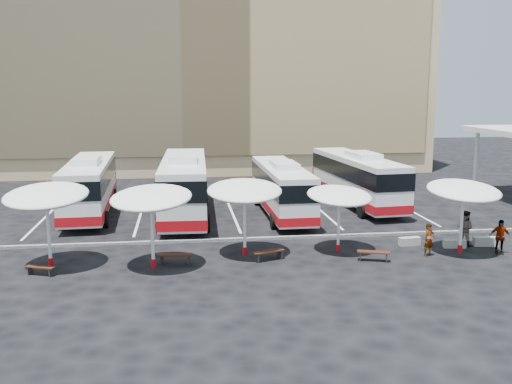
{
  "coord_description": "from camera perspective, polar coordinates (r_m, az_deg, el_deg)",
  "views": [
    {
      "loc": [
        -3.28,
        -29.3,
        8.21
      ],
      "look_at": [
        1.0,
        3.0,
        2.2
      ],
      "focal_mm": 40.0,
      "sensor_mm": 36.0,
      "label": 1
    }
  ],
  "objects": [
    {
      "name": "sunshade_4",
      "position": [
        29.85,
        20.06,
        0.1
      ],
      "size": [
        3.82,
        3.86,
        3.74
      ],
      "rotation": [
        0.0,
        0.0,
        0.07
      ],
      "color": "white",
      "rests_on": "ground"
    },
    {
      "name": "curb_divider",
      "position": [
        31.06,
        -1.23,
        -4.73
      ],
      "size": [
        34.0,
        0.25,
        0.15
      ],
      "primitive_type": "cube",
      "color": "black",
      "rests_on": "ground"
    },
    {
      "name": "bus_2",
      "position": [
        37.01,
        2.57,
        0.51
      ],
      "size": [
        2.72,
        11.28,
        3.57
      ],
      "rotation": [
        0.0,
        0.0,
        0.01
      ],
      "color": "white",
      "rests_on": "ground"
    },
    {
      "name": "sunshade_2",
      "position": [
        27.64,
        -1.16,
        0.1
      ],
      "size": [
        3.84,
        3.88,
        3.82
      ],
      "rotation": [
        0.0,
        0.0,
        -0.05
      ],
      "color": "white",
      "rests_on": "ground"
    },
    {
      "name": "wood_bench_2",
      "position": [
        27.5,
        1.25,
        -6.12
      ],
      "size": [
        1.62,
        0.93,
        0.48
      ],
      "rotation": [
        0.0,
        0.0,
        0.35
      ],
      "color": "black",
      "rests_on": "ground"
    },
    {
      "name": "wood_bench_0",
      "position": [
        27.15,
        -20.76,
        -7.16
      ],
      "size": [
        1.36,
        0.8,
        0.41
      ],
      "rotation": [
        0.0,
        0.0,
        -0.36
      ],
      "color": "black",
      "rests_on": "ground"
    },
    {
      "name": "passenger_1",
      "position": [
        31.85,
        20.21,
        -3.41
      ],
      "size": [
        1.13,
        1.15,
        1.87
      ],
      "primitive_type": "imported",
      "rotation": [
        0.0,
        0.0,
        2.31
      ],
      "color": "black",
      "rests_on": "ground"
    },
    {
      "name": "ground",
      "position": [
        30.6,
        -1.12,
        -5.11
      ],
      "size": [
        120.0,
        120.0,
        0.0
      ],
      "primitive_type": "plane",
      "color": "black",
      "rests_on": "ground"
    },
    {
      "name": "sunshade_0",
      "position": [
        27.46,
        -20.24,
        -0.38
      ],
      "size": [
        4.27,
        4.31,
        3.95
      ],
      "rotation": [
        0.0,
        0.0,
        -0.14
      ],
      "color": "white",
      "rests_on": "ground"
    },
    {
      "name": "bus_0",
      "position": [
        38.73,
        -16.31,
        0.74
      ],
      "size": [
        3.19,
        12.2,
        3.84
      ],
      "rotation": [
        0.0,
        0.0,
        0.04
      ],
      "color": "white",
      "rests_on": "ground"
    },
    {
      "name": "sunshade_3",
      "position": [
        28.64,
        8.33,
        -0.39
      ],
      "size": [
        3.96,
        3.99,
        3.39
      ],
      "rotation": [
        0.0,
        0.0,
        0.26
      ],
      "color": "white",
      "rests_on": "ground"
    },
    {
      "name": "bus_3",
      "position": [
        40.66,
        10.05,
        1.45
      ],
      "size": [
        3.6,
        12.27,
        3.84
      ],
      "rotation": [
        0.0,
        0.0,
        0.09
      ],
      "color": "white",
      "rests_on": "ground"
    },
    {
      "name": "conc_bench_0",
      "position": [
        31.19,
        15.1,
        -4.78
      ],
      "size": [
        1.17,
        0.51,
        0.42
      ],
      "primitive_type": "cube",
      "rotation": [
        0.0,
        0.0,
        0.12
      ],
      "color": "gray",
      "rests_on": "ground"
    },
    {
      "name": "sunshade_1",
      "position": [
        26.11,
        -10.44,
        -0.61
      ],
      "size": [
        4.67,
        4.7,
        3.86
      ],
      "rotation": [
        0.0,
        0.0,
        -0.32
      ],
      "color": "white",
      "rests_on": "ground"
    },
    {
      "name": "passenger_0",
      "position": [
        29.37,
        16.9,
        -4.59
      ],
      "size": [
        0.69,
        0.57,
        1.64
      ],
      "primitive_type": "imported",
      "rotation": [
        0.0,
        0.0,
        0.34
      ],
      "color": "black",
      "rests_on": "ground"
    },
    {
      "name": "bus_1",
      "position": [
        36.73,
        -7.19,
        0.8
      ],
      "size": [
        3.33,
        13.08,
        4.13
      ],
      "rotation": [
        0.0,
        0.0,
        -0.03
      ],
      "color": "white",
      "rests_on": "ground"
    },
    {
      "name": "bay_lines",
      "position": [
        38.33,
        -2.47,
        -1.92
      ],
      "size": [
        24.15,
        12.0,
        0.01
      ],
      "color": "white",
      "rests_on": "ground"
    },
    {
      "name": "wood_bench_3",
      "position": [
        27.98,
        11.67,
        -6.06
      ],
      "size": [
        1.59,
        0.89,
        0.47
      ],
      "rotation": [
        0.0,
        0.0,
        -0.33
      ],
      "color": "black",
      "rests_on": "ground"
    },
    {
      "name": "wood_bench_1",
      "position": [
        27.17,
        -8.1,
        -6.4
      ],
      "size": [
        1.66,
        0.65,
        0.5
      ],
      "rotation": [
        0.0,
        0.0,
        -0.14
      ],
      "color": "black",
      "rests_on": "ground"
    },
    {
      "name": "sandstone_building",
      "position": [
        61.42,
        -4.62,
        14.54
      ],
      "size": [
        42.0,
        18.25,
        29.6
      ],
      "color": "tan",
      "rests_on": "ground"
    },
    {
      "name": "conc_bench_2",
      "position": [
        32.33,
        21.97,
        -4.61
      ],
      "size": [
        1.3,
        0.58,
        0.47
      ],
      "primitive_type": "cube",
      "rotation": [
        0.0,
        0.0,
        -0.13
      ],
      "color": "gray",
      "rests_on": "ground"
    },
    {
      "name": "conc_bench_1",
      "position": [
        31.39,
        19.22,
        -4.91
      ],
      "size": [
        1.17,
        0.55,
        0.42
      ],
      "primitive_type": "cube",
      "rotation": [
        0.0,
        0.0,
        -0.16
      ],
      "color": "gray",
      "rests_on": "ground"
    },
    {
      "name": "passenger_2",
      "position": [
        30.93,
        23.21,
        -4.14
      ],
      "size": [
        1.1,
        0.71,
        1.75
      ],
      "primitive_type": "imported",
      "rotation": [
        0.0,
        0.0,
        -0.3
      ],
      "color": "black",
      "rests_on": "ground"
    }
  ]
}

